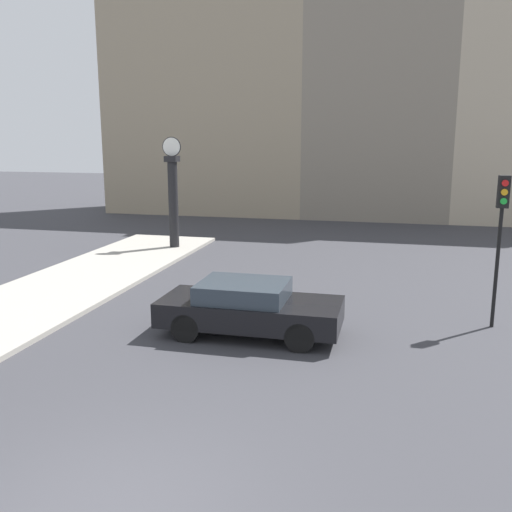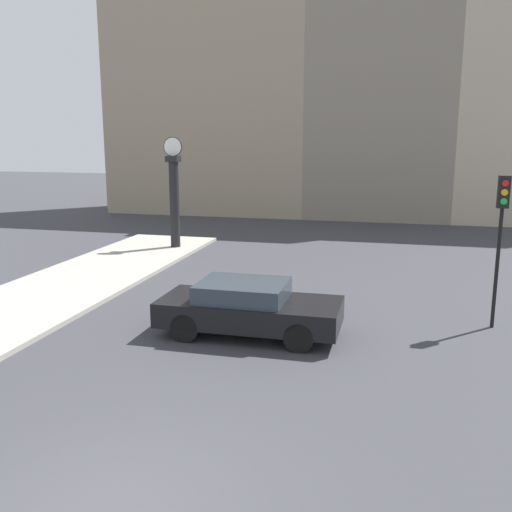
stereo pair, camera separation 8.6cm
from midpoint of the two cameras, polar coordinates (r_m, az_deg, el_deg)
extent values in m
cube|color=#A39E93|center=(17.47, -20.68, -3.89)|extent=(3.82, 20.28, 0.13)
cube|color=gray|center=(35.57, -4.66, 15.07)|extent=(11.93, 5.00, 13.15)
cube|color=gray|center=(33.84, 12.17, 16.21)|extent=(7.93, 5.00, 14.55)
cube|color=black|center=(13.39, -0.74, -5.57)|extent=(4.22, 1.83, 0.57)
cube|color=#2D3842|center=(13.29, -1.45, -3.48)|extent=(2.02, 1.64, 0.42)
cylinder|color=black|center=(13.97, 5.32, -5.89)|extent=(0.66, 0.22, 0.66)
cylinder|color=black|center=(12.47, 4.21, -8.10)|extent=(0.66, 0.22, 0.66)
cylinder|color=black|center=(14.56, -4.94, -5.14)|extent=(0.66, 0.22, 0.66)
cylinder|color=black|center=(13.12, -7.20, -7.12)|extent=(0.66, 0.22, 0.66)
cylinder|color=black|center=(14.85, 22.77, -1.17)|extent=(0.09, 0.09, 2.93)
cube|color=black|center=(14.58, 23.36, 5.92)|extent=(0.26, 0.20, 0.76)
cylinder|color=red|center=(14.44, 23.50, 6.70)|extent=(0.15, 0.04, 0.15)
cylinder|color=orange|center=(14.46, 23.43, 5.87)|extent=(0.15, 0.04, 0.15)
cylinder|color=green|center=(14.48, 23.36, 5.05)|extent=(0.15, 0.04, 0.15)
cylinder|color=black|center=(23.44, -8.37, 5.08)|extent=(0.39, 0.39, 3.46)
cube|color=black|center=(23.30, -8.51, 9.59)|extent=(0.50, 0.50, 0.23)
cylinder|color=black|center=(23.29, -8.54, 10.76)|extent=(0.78, 0.04, 0.78)
cylinder|color=white|center=(23.29, -8.54, 10.76)|extent=(0.72, 0.06, 0.72)
camera|label=1|loc=(0.04, -90.16, -0.03)|focal=40.00mm
camera|label=2|loc=(0.04, 89.84, 0.03)|focal=40.00mm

